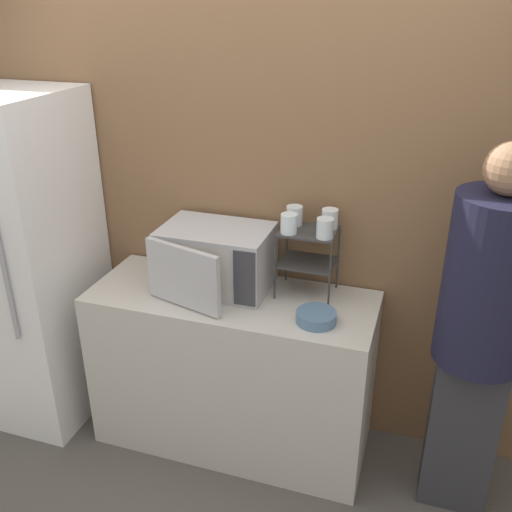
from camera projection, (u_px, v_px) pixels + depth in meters
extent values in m
plane|color=#4C4742|center=(216.00, 471.00, 3.05)|extent=(12.00, 12.00, 0.00)
cube|color=brown|center=(252.00, 205.00, 3.04)|extent=(8.00, 0.06, 2.60)
cube|color=#B7B2A8|center=(233.00, 370.00, 3.11)|extent=(1.48, 0.58, 0.92)
cube|color=#ADADB2|center=(217.00, 257.00, 2.95)|extent=(0.56, 0.37, 0.33)
cube|color=#B7B2A8|center=(192.00, 270.00, 2.81)|extent=(0.40, 0.01, 0.28)
cube|color=#333338|center=(244.00, 279.00, 2.73)|extent=(0.11, 0.01, 0.29)
cube|color=#ADADB2|center=(183.00, 277.00, 2.75)|extent=(0.43, 0.15, 0.31)
cylinder|color=#333333|center=(275.00, 268.00, 2.82)|extent=(0.01, 0.01, 0.35)
cylinder|color=#333333|center=(330.00, 275.00, 2.74)|extent=(0.01, 0.01, 0.35)
cylinder|color=#333333|center=(286.00, 250.00, 3.00)|extent=(0.01, 0.01, 0.35)
cylinder|color=#333333|center=(338.00, 257.00, 2.93)|extent=(0.01, 0.01, 0.35)
cube|color=#333333|center=(307.00, 262.00, 2.87)|extent=(0.27, 0.22, 0.01)
cube|color=#333333|center=(308.00, 232.00, 2.80)|extent=(0.27, 0.22, 0.01)
cylinder|color=silver|center=(289.00, 224.00, 2.75)|extent=(0.08, 0.08, 0.10)
cylinder|color=silver|center=(330.00, 219.00, 2.81)|extent=(0.08, 0.08, 0.10)
cylinder|color=silver|center=(325.00, 228.00, 2.70)|extent=(0.08, 0.08, 0.10)
cylinder|color=silver|center=(294.00, 215.00, 2.85)|extent=(0.08, 0.08, 0.10)
cylinder|color=slate|center=(316.00, 321.00, 2.68)|extent=(0.10, 0.10, 0.01)
cylinder|color=slate|center=(316.00, 317.00, 2.67)|extent=(0.19, 0.19, 0.06)
cube|color=#2D2D33|center=(461.00, 431.00, 2.73)|extent=(0.31, 0.19, 0.84)
cylinder|color=black|center=(490.00, 282.00, 2.39)|extent=(0.39, 0.39, 0.77)
sphere|color=#936B4C|center=(512.00, 169.00, 2.19)|extent=(0.21, 0.21, 0.21)
cube|color=white|center=(22.00, 263.00, 3.21)|extent=(0.71, 0.68, 1.89)
cylinder|color=#99999E|center=(7.00, 281.00, 2.80)|extent=(0.02, 0.02, 0.66)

